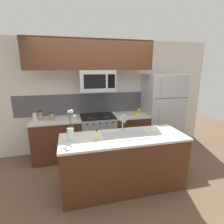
% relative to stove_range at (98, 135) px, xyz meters
% --- Properties ---
extents(ground_plane, '(10.00, 10.00, 0.00)m').
position_rel_stove_range_xyz_m(ground_plane, '(-0.00, -0.90, -0.46)').
color(ground_plane, brown).
extents(rear_partition, '(5.20, 0.10, 2.60)m').
position_rel_stove_range_xyz_m(rear_partition, '(0.30, 0.38, 0.84)').
color(rear_partition, silver).
rests_on(rear_partition, ground).
extents(splash_band, '(3.60, 0.01, 0.48)m').
position_rel_stove_range_xyz_m(splash_band, '(-0.00, 0.32, 0.69)').
color(splash_band, '#4C4C51').
rests_on(splash_band, rear_partition).
extents(back_counter_left, '(1.06, 0.65, 0.91)m').
position_rel_stove_range_xyz_m(back_counter_left, '(-0.89, 0.00, -0.01)').
color(back_counter_left, '#4C2B19').
rests_on(back_counter_left, ground).
extents(back_counter_right, '(0.81, 0.65, 0.91)m').
position_rel_stove_range_xyz_m(back_counter_right, '(0.77, 0.00, -0.01)').
color(back_counter_right, '#4C2B19').
rests_on(back_counter_right, ground).
extents(stove_range, '(0.76, 0.64, 0.93)m').
position_rel_stove_range_xyz_m(stove_range, '(0.00, 0.00, 0.00)').
color(stove_range, '#A8AAAF').
rests_on(stove_range, ground).
extents(microwave, '(0.74, 0.40, 0.44)m').
position_rel_stove_range_xyz_m(microwave, '(0.00, -0.02, 1.25)').
color(microwave, '#A8AAAF').
extents(upper_cabinet_band, '(2.57, 0.34, 0.60)m').
position_rel_stove_range_xyz_m(upper_cabinet_band, '(-0.12, -0.05, 1.77)').
color(upper_cabinet_band, '#4C2B19').
extents(refrigerator, '(0.88, 0.74, 1.83)m').
position_rel_stove_range_xyz_m(refrigerator, '(1.60, 0.02, 0.45)').
color(refrigerator, '#A8AAAF').
rests_on(refrigerator, ground).
extents(storage_jar_tall, '(0.08, 0.08, 0.17)m').
position_rel_stove_range_xyz_m(storage_jar_tall, '(-1.31, -0.00, 0.53)').
color(storage_jar_tall, silver).
rests_on(storage_jar_tall, back_counter_left).
extents(storage_jar_medium, '(0.08, 0.08, 0.19)m').
position_rel_stove_range_xyz_m(storage_jar_medium, '(-1.21, 0.02, 0.55)').
color(storage_jar_medium, '#997F5B').
rests_on(storage_jar_medium, back_counter_left).
extents(storage_jar_short, '(0.10, 0.10, 0.15)m').
position_rel_stove_range_xyz_m(storage_jar_short, '(-0.97, -0.02, 0.53)').
color(storage_jar_short, '#997F5B').
rests_on(storage_jar_short, back_counter_left).
extents(banana_bunch, '(0.19, 0.12, 0.07)m').
position_rel_stove_range_xyz_m(banana_bunch, '(0.90, -0.06, 0.47)').
color(banana_bunch, yellow).
rests_on(banana_bunch, back_counter_right).
extents(coffee_tin, '(0.08, 0.08, 0.11)m').
position_rel_stove_range_xyz_m(coffee_tin, '(1.02, 0.05, 0.50)').
color(coffee_tin, gold).
rests_on(coffee_tin, back_counter_right).
extents(island_counter, '(2.02, 0.75, 0.91)m').
position_rel_stove_range_xyz_m(island_counter, '(0.22, -1.25, -0.01)').
color(island_counter, '#4C2B19').
rests_on(island_counter, ground).
extents(kitchen_sink, '(0.76, 0.40, 0.16)m').
position_rel_stove_range_xyz_m(kitchen_sink, '(0.27, -1.25, 0.38)').
color(kitchen_sink, '#ADAFB5').
rests_on(kitchen_sink, island_counter).
extents(sink_faucet, '(0.14, 0.14, 0.31)m').
position_rel_stove_range_xyz_m(sink_faucet, '(0.27, -1.05, 0.65)').
color(sink_faucet, '#B7BABF').
rests_on(sink_faucet, island_counter).
extents(dish_soap_bottle, '(0.06, 0.05, 0.16)m').
position_rel_stove_range_xyz_m(dish_soap_bottle, '(-0.23, -1.28, 0.52)').
color(dish_soap_bottle, '#DBCC75').
rests_on(dish_soap_bottle, island_counter).
extents(drinking_glass, '(0.06, 0.06, 0.13)m').
position_rel_stove_range_xyz_m(drinking_glass, '(0.74, -1.26, 0.51)').
color(drinking_glass, silver).
rests_on(drinking_glass, island_counter).
extents(flower_vase, '(0.15, 0.13, 0.48)m').
position_rel_stove_range_xyz_m(flower_vase, '(-0.61, -1.22, 0.59)').
color(flower_vase, silver).
rests_on(flower_vase, island_counter).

